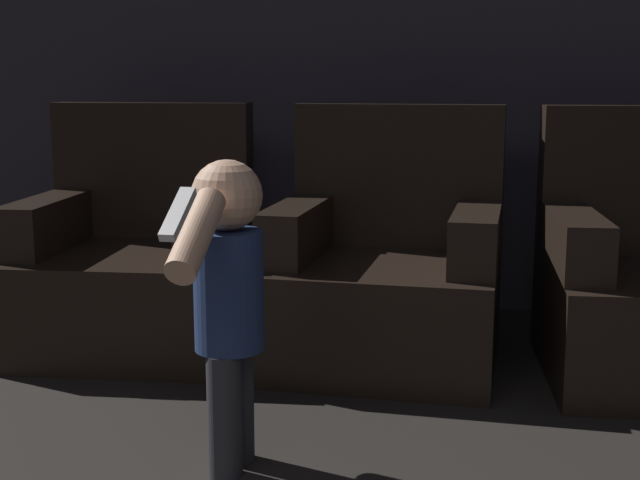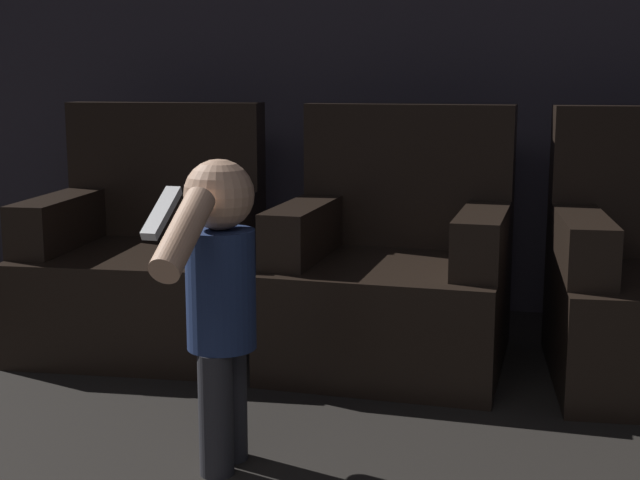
{
  "view_description": "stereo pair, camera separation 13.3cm",
  "coord_description": "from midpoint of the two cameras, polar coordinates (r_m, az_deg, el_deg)",
  "views": [
    {
      "loc": [
        0.56,
        0.4,
        1.05
      ],
      "look_at": [
        0.03,
        3.1,
        0.55
      ],
      "focal_mm": 50.0,
      "sensor_mm": 36.0,
      "label": 1
    },
    {
      "loc": [
        0.69,
        0.43,
        1.05
      ],
      "look_at": [
        0.03,
        3.1,
        0.55
      ],
      "focal_mm": 50.0,
      "sensor_mm": 36.0,
      "label": 2
    }
  ],
  "objects": [
    {
      "name": "wall_back",
      "position": [
        4.14,
        5.44,
        13.75
      ],
      "size": [
        8.4,
        0.05,
        2.6
      ],
      "color": "#3D3842",
      "rests_on": "ground_plane"
    },
    {
      "name": "armchair_left",
      "position": [
        3.63,
        -9.9,
        -1.4
      ],
      "size": [
        0.89,
        0.88,
        0.95
      ],
      "rotation": [
        0.0,
        0.0,
        0.09
      ],
      "color": "black",
      "rests_on": "ground_plane"
    },
    {
      "name": "armchair_middle",
      "position": [
        3.36,
        5.92,
        -2.26
      ],
      "size": [
        0.84,
        0.84,
        0.95
      ],
      "rotation": [
        0.0,
        0.0,
        -0.03
      ],
      "color": "black",
      "rests_on": "ground_plane"
    },
    {
      "name": "person_toddler",
      "position": [
        2.36,
        -4.84,
        -3.21
      ],
      "size": [
        0.19,
        0.58,
        0.84
      ],
      "rotation": [
        0.0,
        0.0,
        1.53
      ],
      "color": "#28282D",
      "rests_on": "ground_plane"
    }
  ]
}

